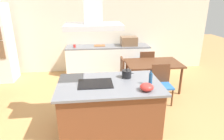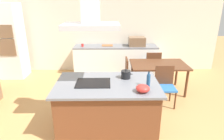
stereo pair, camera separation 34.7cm
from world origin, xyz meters
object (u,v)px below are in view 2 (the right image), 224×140
Objects in this scene: tea_kettle at (126,74)px; coffee_mug_red at (83,45)px; chair_at_left_end at (122,73)px; range_hood at (91,12)px; mixing_bowl at (143,88)px; countertop_microwave at (137,42)px; olive_oil_bottle at (148,80)px; cooktop at (93,83)px; chair_facing_back_wall at (153,65)px; wall_oven_stack at (10,42)px; cutting_board at (107,45)px; dining_table at (158,67)px; chair_facing_island at (165,83)px.

tea_kettle is 2.82m from coffee_mug_red.
range_hood is (-0.62, -1.52, 1.59)m from chair_at_left_end.
tea_kettle is at bearing 110.89° from mixing_bowl.
olive_oil_bottle is at bearing -94.06° from countertop_microwave.
cooktop is 0.67× the size of chair_facing_back_wall.
chair_at_left_end is at bearing 100.90° from olive_oil_bottle.
range_hood reaches higher than mixing_bowl.
countertop_microwave reaches higher than chair_facing_back_wall.
olive_oil_bottle reaches higher than tea_kettle.
chair_at_left_end is at bearing 88.72° from tea_kettle.
mixing_bowl reaches higher than chair_at_left_end.
wall_oven_stack is 2.47× the size of chair_facing_back_wall.
wall_oven_stack is (-2.89, -0.28, 0.19)m from cutting_board.
olive_oil_bottle reaches higher than cutting_board.
dining_table is (4.19, -1.12, -0.43)m from wall_oven_stack.
tea_kettle is 0.67× the size of cutting_board.
range_hood reaches higher than chair_facing_island.
mixing_bowl is (0.22, -0.58, -0.01)m from tea_kettle.
tea_kettle is 0.86× the size of olive_oil_bottle.
chair_at_left_end is at bearing 67.78° from range_hood.
coffee_mug_red is at bearing 113.68° from tea_kettle.
countertop_microwave reaches higher than mixing_bowl.
olive_oil_bottle is 0.78× the size of cutting_board.
tea_kettle is 2.23m from chair_facing_back_wall.
chair_facing_back_wall is (1.31, -0.74, -0.40)m from cutting_board.
range_hood reaches higher than countertop_microwave.
cooktop is 0.89m from mixing_bowl.
cutting_board is 3.17m from range_hood.
coffee_mug_red is 0.26× the size of cutting_board.
countertop_microwave reaches higher than coffee_mug_red.
tea_kettle is 0.10× the size of wall_oven_stack.
wall_oven_stack is at bearing 139.14° from mixing_bowl.
chair_facing_island is at bearing -90.00° from dining_table.
olive_oil_bottle is at bearing 59.81° from mixing_bowl.
chair_at_left_end is (-0.53, -1.36, -0.53)m from countertop_microwave.
countertop_microwave is at bearing 105.73° from dining_table.
wall_oven_stack is at bearing 142.28° from olive_oil_bottle.
chair_at_left_end is at bearing -74.46° from cutting_board.
countertop_microwave is at bearing -3.10° from cutting_board.
chair_at_left_end is at bearing -47.86° from coffee_mug_red.
range_hood is at bearing 171.81° from olive_oil_bottle.
mixing_bowl is 0.16× the size of dining_table.
range_hood is at bearing -135.26° from dining_table.
countertop_microwave is 0.56× the size of chair_facing_back_wall.
dining_table is 0.68m from chair_facing_island.
cooktop is 2.86m from coffee_mug_red.
range_hood is (-0.23, -2.93, 1.19)m from cutting_board.
mixing_bowl is 3.44m from coffee_mug_red.
dining_table is 0.93m from chair_at_left_end.
olive_oil_bottle is 2.96× the size of coffee_mug_red.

